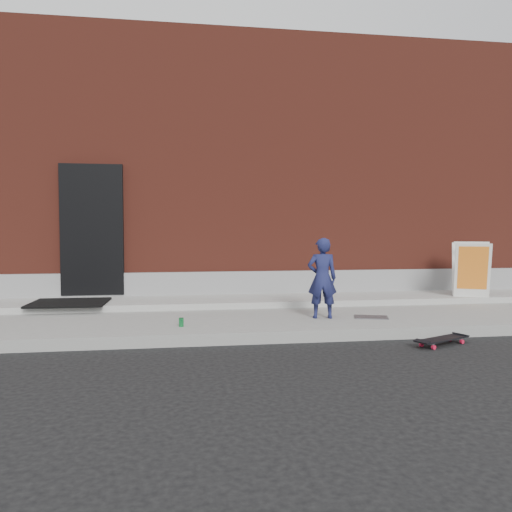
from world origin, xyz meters
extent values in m
plane|color=black|center=(0.00, 0.00, 0.00)|extent=(80.00, 80.00, 0.00)
cube|color=gray|center=(0.00, 1.50, 0.07)|extent=(20.00, 3.00, 0.15)
cube|color=gray|center=(0.00, 2.40, 0.20)|extent=(20.00, 1.20, 0.10)
cube|color=maroon|center=(0.00, 7.00, 2.50)|extent=(20.00, 8.00, 5.00)
cube|color=gray|center=(0.00, 2.97, 0.45)|extent=(20.00, 0.10, 0.40)
cube|color=black|center=(-2.60, 2.96, 1.40)|extent=(1.05, 0.12, 2.25)
imported|color=#191D48|center=(0.88, 0.85, 0.72)|extent=(0.45, 0.32, 1.14)
cylinder|color=red|center=(2.25, -0.18, 0.03)|extent=(0.06, 0.05, 0.05)
cylinder|color=red|center=(2.32, -0.33, 0.03)|extent=(0.06, 0.05, 0.05)
cylinder|color=red|center=(1.76, -0.41, 0.03)|extent=(0.06, 0.05, 0.05)
cylinder|color=red|center=(1.83, -0.56, 0.03)|extent=(0.06, 0.05, 0.05)
cube|color=#A1A1A5|center=(2.29, -0.26, 0.06)|extent=(0.12, 0.18, 0.02)
cube|color=#A1A1A5|center=(1.79, -0.48, 0.06)|extent=(0.12, 0.18, 0.02)
cube|color=black|center=(2.04, -0.37, 0.08)|extent=(0.80, 0.51, 0.02)
cube|color=silver|center=(3.79, 1.81, 0.71)|extent=(0.62, 0.47, 0.92)
cube|color=silver|center=(3.96, 2.19, 0.71)|extent=(0.62, 0.47, 0.92)
cube|color=yellow|center=(3.78, 1.79, 0.67)|extent=(0.51, 0.37, 0.74)
cube|color=silver|center=(3.87, 2.00, 1.17)|extent=(0.53, 0.28, 0.05)
cylinder|color=#1B8B40|center=(-1.09, 0.51, 0.21)|extent=(0.07, 0.07, 0.12)
cube|color=black|center=(-2.82, 2.10, 0.27)|extent=(1.16, 0.95, 0.03)
cube|color=#545459|center=(1.59, 0.77, 0.16)|extent=(0.53, 0.42, 0.01)
camera|label=1|loc=(-1.08, -5.95, 1.40)|focal=35.00mm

